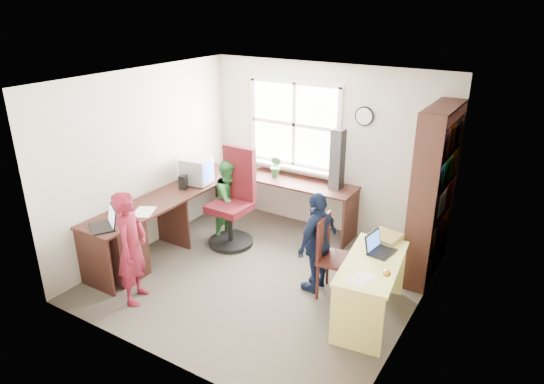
{
  "coord_description": "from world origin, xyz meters",
  "views": [
    {
      "loc": [
        2.79,
        -4.3,
        3.2
      ],
      "look_at": [
        0.0,
        0.25,
        1.05
      ],
      "focal_mm": 32.0,
      "sensor_mm": 36.0,
      "label": 1
    }
  ],
  "objects_px": {
    "swivel_chair": "(234,204)",
    "potted_plant": "(276,167)",
    "crt_monitor": "(197,171)",
    "laptop_right": "(378,247)",
    "right_desk": "(371,277)",
    "person_navy": "(318,242)",
    "cd_tower": "(337,159)",
    "person_green": "(230,199)",
    "wooden_chair": "(332,254)",
    "bookshelf": "(432,198)",
    "laptop_left": "(106,223)",
    "l_desk": "(163,228)",
    "person_red": "(132,248)"
  },
  "relations": [
    {
      "from": "swivel_chair",
      "to": "potted_plant",
      "type": "height_order",
      "value": "swivel_chair"
    },
    {
      "from": "crt_monitor",
      "to": "laptop_right",
      "type": "xyz_separation_m",
      "value": [
        2.84,
        -0.45,
        -0.2
      ]
    },
    {
      "from": "right_desk",
      "to": "person_navy",
      "type": "xyz_separation_m",
      "value": [
        -0.73,
        0.22,
        0.11
      ]
    },
    {
      "from": "cd_tower",
      "to": "person_green",
      "type": "distance_m",
      "value": 1.59
    },
    {
      "from": "swivel_chair",
      "to": "wooden_chair",
      "type": "height_order",
      "value": "swivel_chair"
    },
    {
      "from": "bookshelf",
      "to": "cd_tower",
      "type": "relative_size",
      "value": 2.53
    },
    {
      "from": "crt_monitor",
      "to": "person_navy",
      "type": "relative_size",
      "value": 0.35
    },
    {
      "from": "crt_monitor",
      "to": "laptop_left",
      "type": "height_order",
      "value": "crt_monitor"
    },
    {
      "from": "laptop_left",
      "to": "potted_plant",
      "type": "height_order",
      "value": "potted_plant"
    },
    {
      "from": "l_desk",
      "to": "potted_plant",
      "type": "bearing_deg",
      "value": 68.49
    },
    {
      "from": "crt_monitor",
      "to": "potted_plant",
      "type": "distance_m",
      "value": 1.14
    },
    {
      "from": "l_desk",
      "to": "laptop_right",
      "type": "bearing_deg",
      "value": 9.47
    },
    {
      "from": "wooden_chair",
      "to": "laptop_left",
      "type": "xyz_separation_m",
      "value": [
        -2.31,
        -1.17,
        0.29
      ]
    },
    {
      "from": "laptop_left",
      "to": "cd_tower",
      "type": "distance_m",
      "value": 3.06
    },
    {
      "from": "bookshelf",
      "to": "swivel_chair",
      "type": "distance_m",
      "value": 2.58
    },
    {
      "from": "person_red",
      "to": "person_green",
      "type": "height_order",
      "value": "person_red"
    },
    {
      "from": "laptop_right",
      "to": "person_green",
      "type": "distance_m",
      "value": 2.44
    },
    {
      "from": "bookshelf",
      "to": "person_red",
      "type": "height_order",
      "value": "bookshelf"
    },
    {
      "from": "crt_monitor",
      "to": "laptop_right",
      "type": "height_order",
      "value": "crt_monitor"
    },
    {
      "from": "swivel_chair",
      "to": "person_red",
      "type": "relative_size",
      "value": 1.02
    },
    {
      "from": "person_red",
      "to": "person_navy",
      "type": "distance_m",
      "value": 2.07
    },
    {
      "from": "person_green",
      "to": "person_navy",
      "type": "height_order",
      "value": "person_navy"
    },
    {
      "from": "laptop_right",
      "to": "potted_plant",
      "type": "height_order",
      "value": "potted_plant"
    },
    {
      "from": "swivel_chair",
      "to": "person_navy",
      "type": "xyz_separation_m",
      "value": [
        1.5,
        -0.46,
        0.03
      ]
    },
    {
      "from": "crt_monitor",
      "to": "swivel_chair",
      "type": "bearing_deg",
      "value": -8.97
    },
    {
      "from": "laptop_right",
      "to": "potted_plant",
      "type": "relative_size",
      "value": 1.02
    },
    {
      "from": "crt_monitor",
      "to": "person_navy",
      "type": "xyz_separation_m",
      "value": [
        2.13,
        -0.46,
        -0.33
      ]
    },
    {
      "from": "right_desk",
      "to": "person_navy",
      "type": "relative_size",
      "value": 1.03
    },
    {
      "from": "person_red",
      "to": "crt_monitor",
      "type": "bearing_deg",
      "value": -7.29
    },
    {
      "from": "person_red",
      "to": "person_green",
      "type": "xyz_separation_m",
      "value": [
        -0.02,
        1.85,
        -0.09
      ]
    },
    {
      "from": "bookshelf",
      "to": "potted_plant",
      "type": "xyz_separation_m",
      "value": [
        -2.29,
        0.22,
        -0.09
      ]
    },
    {
      "from": "laptop_left",
      "to": "cd_tower",
      "type": "height_order",
      "value": "cd_tower"
    },
    {
      "from": "person_red",
      "to": "person_navy",
      "type": "bearing_deg",
      "value": -75.63
    },
    {
      "from": "bookshelf",
      "to": "right_desk",
      "type": "bearing_deg",
      "value": -101.16
    },
    {
      "from": "laptop_left",
      "to": "potted_plant",
      "type": "relative_size",
      "value": 1.32
    },
    {
      "from": "bookshelf",
      "to": "crt_monitor",
      "type": "xyz_separation_m",
      "value": [
        -3.11,
        -0.57,
        -0.06
      ]
    },
    {
      "from": "person_navy",
      "to": "right_desk",
      "type": "bearing_deg",
      "value": 80.71
    },
    {
      "from": "swivel_chair",
      "to": "l_desk",
      "type": "bearing_deg",
      "value": -116.82
    },
    {
      "from": "laptop_left",
      "to": "person_navy",
      "type": "distance_m",
      "value": 2.43
    },
    {
      "from": "crt_monitor",
      "to": "person_green",
      "type": "distance_m",
      "value": 0.61
    },
    {
      "from": "swivel_chair",
      "to": "person_navy",
      "type": "bearing_deg",
      "value": -15.98
    },
    {
      "from": "cd_tower",
      "to": "person_navy",
      "type": "xyz_separation_m",
      "value": [
        0.38,
        -1.32,
        -0.56
      ]
    },
    {
      "from": "bookshelf",
      "to": "laptop_left",
      "type": "xyz_separation_m",
      "value": [
        -3.1,
        -2.21,
        -0.2
      ]
    },
    {
      "from": "person_red",
      "to": "bookshelf",
      "type": "bearing_deg",
      "value": -72.08
    },
    {
      "from": "right_desk",
      "to": "person_green",
      "type": "distance_m",
      "value": 2.53
    },
    {
      "from": "cd_tower",
      "to": "potted_plant",
      "type": "distance_m",
      "value": 0.96
    },
    {
      "from": "bookshelf",
      "to": "crt_monitor",
      "type": "relative_size",
      "value": 4.98
    },
    {
      "from": "crt_monitor",
      "to": "laptop_left",
      "type": "relative_size",
      "value": 0.97
    },
    {
      "from": "swivel_chair",
      "to": "wooden_chair",
      "type": "distance_m",
      "value": 1.76
    },
    {
      "from": "l_desk",
      "to": "laptop_right",
      "type": "distance_m",
      "value": 2.73
    }
  ]
}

